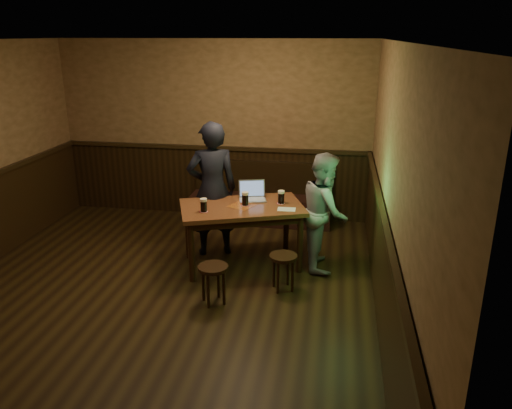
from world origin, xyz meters
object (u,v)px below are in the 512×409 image
object	(u,v)px
pint_left	(204,205)
stool_left	(213,273)
pub_table	(242,214)
laptop	(252,195)
pint_right	(281,197)
person_grey	(325,211)
pint_mid	(245,199)
stool_right	(283,262)
bench	(261,203)
person_suit	(212,189)

from	to	relation	value
pint_left	stool_left	bearing A→B (deg)	-68.53
pub_table	laptop	bearing A→B (deg)	52.03
pint_right	person_grey	xyz separation A→B (m)	(0.56, -0.03, -0.15)
pub_table	person_grey	distance (m)	1.05
pint_left	laptop	world-z (taller)	laptop
pub_table	pint_left	distance (m)	0.54
pint_mid	stool_right	bearing A→B (deg)	-47.00
stool_left	pint_right	xyz separation A→B (m)	(0.61, 1.18, 0.54)
bench	person_grey	bearing A→B (deg)	-54.85
person_suit	person_grey	distance (m)	1.51
stool_right	stool_left	bearing A→B (deg)	-149.37
stool_left	pub_table	bearing A→B (deg)	82.60
bench	person_suit	world-z (taller)	person_suit
pint_right	pint_left	bearing A→B (deg)	-152.60
pint_left	person_grey	distance (m)	1.52
pint_right	pint_mid	bearing A→B (deg)	-161.72
bench	pint_left	bearing A→B (deg)	-102.22
pint_right	bench	bearing A→B (deg)	108.32
pint_mid	stool_left	bearing A→B (deg)	-99.44
stool_right	pub_table	bearing A→B (deg)	136.10
pint_right	stool_left	bearing A→B (deg)	-117.36
pint_left	person_suit	distance (m)	0.61
pub_table	stool_left	distance (m)	1.08
bench	stool_right	size ratio (longest dim) A/B	5.01
stool_left	pint_right	world-z (taller)	pint_right
laptop	person_grey	bearing A→B (deg)	-23.70
pint_left	pint_mid	world-z (taller)	pint_mid
pub_table	pint_mid	world-z (taller)	pint_mid
bench	person_grey	size ratio (longest dim) A/B	1.47
pint_mid	pint_right	bearing A→B (deg)	18.28
pint_left	pint_right	world-z (taller)	pint_right
stool_left	person_suit	world-z (taller)	person_suit
pint_mid	laptop	world-z (taller)	laptop
bench	pub_table	bearing A→B (deg)	-90.00
person_grey	pub_table	bearing A→B (deg)	91.17
pint_left	laptop	size ratio (longest dim) A/B	0.42
pub_table	person_grey	bearing A→B (deg)	-12.38
bench	pub_table	distance (m)	1.66
laptop	person_suit	bearing A→B (deg)	159.97
stool_right	pint_left	world-z (taller)	pint_left
bench	pint_right	size ratio (longest dim) A/B	12.67
person_grey	bench	bearing A→B (deg)	28.51
stool_right	person_suit	distance (m)	1.49
stool_right	pint_right	world-z (taller)	pint_right
pint_mid	laptop	bearing A→B (deg)	79.27
bench	pint_mid	size ratio (longest dim) A/B	12.48
bench	laptop	bearing A→B (deg)	-86.22
stool_right	laptop	distance (m)	1.13
person_suit	pint_mid	bearing A→B (deg)	127.86
bench	pub_table	size ratio (longest dim) A/B	1.27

